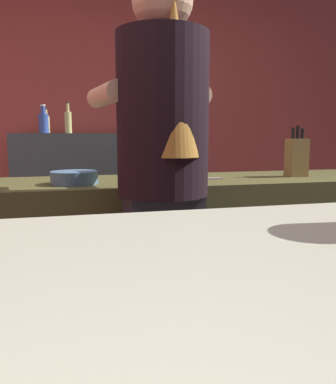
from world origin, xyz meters
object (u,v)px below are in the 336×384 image
bartender (163,173)px  bottle_olive_oil (46,124)px  chefs_knife (198,179)px  bottle_soy (68,121)px  mixing_bowl (74,178)px  bottle_hot_sauce (43,122)px  bottle_vinegar (120,121)px  knife_block (297,157)px

bartender → bottle_olive_oil: bartender is taller
chefs_knife → bottle_soy: size_ratio=1.01×
mixing_bowl → bottle_soy: bottle_soy is taller
bottle_soy → bottle_hot_sauce: bearing=-168.7°
bottle_vinegar → bartender: bearing=-92.3°
bottle_vinegar → bottle_soy: bearing=169.9°
knife_block → chefs_knife: (-0.56, -0.01, -0.10)m
bottle_hot_sauce → mixing_bowl: bearing=-81.9°
knife_block → mixing_bowl: 1.16m
mixing_bowl → bottle_hot_sauce: 1.39m
bottle_vinegar → bottle_olive_oil: size_ratio=1.29×
bottle_vinegar → bottle_hot_sauce: (-0.58, 0.03, -0.01)m
knife_block → mixing_bowl: (-1.16, -0.05, -0.08)m
chefs_knife → bottle_hot_sauce: 1.57m
mixing_bowl → bottle_vinegar: bottle_vinegar is taller
mixing_bowl → bartender: bearing=-49.4°
bartender → bottle_soy: bearing=1.4°
mixing_bowl → bottle_hot_sauce: bearing=98.1°
knife_block → mixing_bowl: bearing=-177.6°
bartender → knife_block: bartender is taller
knife_block → chefs_knife: 0.57m
bartender → chefs_knife: 0.50m
bottle_olive_oil → bottle_soy: bottle_soy is taller
bottle_olive_oil → bottle_soy: bearing=-18.6°
bottle_vinegar → bottle_hot_sauce: size_ratio=1.16×
bottle_olive_oil → bottle_hot_sauce: bottle_hot_sauce is taller
knife_block → bottle_soy: (-1.16, 1.34, 0.22)m
bartender → bottle_olive_oil: bearing=6.1°
knife_block → bottle_vinegar: 1.50m
bartender → bottle_soy: 1.81m
bartender → bottle_vinegar: size_ratio=6.94×
chefs_knife → bottle_hot_sauce: size_ratio=1.12×
bottle_vinegar → bottle_soy: bottle_vinegar is taller
knife_block → bottle_olive_oil: size_ratio=1.39×
bottle_vinegar → knife_block: bearing=-58.8°
bartender → knife_block: bearing=-72.4°
bottle_vinegar → bottle_hot_sauce: bearing=176.6°
mixing_bowl → bottle_vinegar: 1.40m
chefs_knife → bottle_soy: 1.52m
mixing_bowl → bottle_soy: bearing=90.4°
bottle_vinegar → mixing_bowl: bearing=-106.5°
mixing_bowl → bottle_olive_oil: size_ratio=1.09×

